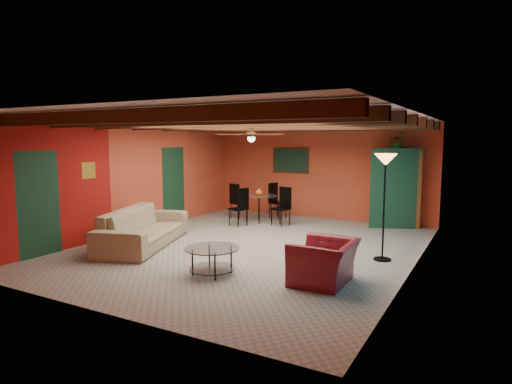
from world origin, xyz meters
The scene contains 11 objects.
room centered at (0.00, 0.11, 2.36)m, with size 6.52×8.01×2.71m.
sofa centered at (-2.07, -0.99, 0.40)m, with size 2.74×1.07×0.80m, color #907B5D.
armchair centered at (2.14, -1.46, 0.34)m, with size 1.05×0.92×0.68m, color maroon.
coffee_table centered at (0.34, -1.96, 0.23)m, with size 0.92×0.92×0.47m, color white, non-canonical shape.
dining_table centered at (-1.23, 2.60, 0.51)m, with size 1.96×1.96×1.02m, color white, non-canonical shape.
armoire centered at (2.20, 3.70, 0.99)m, with size 1.13×0.55×1.98m, color brown.
floor_lamp centered at (2.65, 0.32, 1.00)m, with size 0.41×0.41×2.01m, color black, non-canonical shape.
ceiling_fan centered at (0.00, 0.00, 2.36)m, with size 1.50×1.50×0.44m, color #472614, non-canonical shape.
painting centered at (-0.90, 3.96, 1.65)m, with size 1.05×0.03×0.65m, color black.
potted_plant centered at (2.20, 3.70, 2.21)m, with size 0.42×0.36×0.46m, color #26661E.
vase centered at (-1.23, 2.60, 1.12)m, with size 0.19×0.19×0.20m, color orange.
Camera 1 is at (4.40, -7.81, 2.25)m, focal length 30.49 mm.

